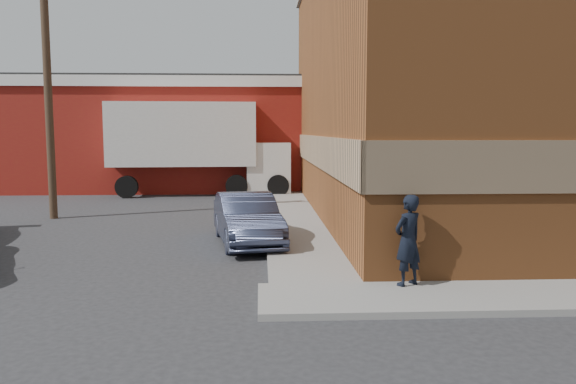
# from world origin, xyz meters

# --- Properties ---
(ground) EXTENTS (90.00, 90.00, 0.00)m
(ground) POSITION_xyz_m (0.00, 0.00, 0.00)
(ground) COLOR #28282B
(ground) RESTS_ON ground
(brick_building) EXTENTS (14.25, 18.25, 9.36)m
(brick_building) POSITION_xyz_m (8.50, 9.00, 4.68)
(brick_building) COLOR #965226
(brick_building) RESTS_ON ground
(sidewalk_west) EXTENTS (1.80, 18.00, 0.12)m
(sidewalk_west) POSITION_xyz_m (0.60, 9.00, 0.06)
(sidewalk_west) COLOR gray
(sidewalk_west) RESTS_ON ground
(warehouse) EXTENTS (16.30, 8.30, 5.60)m
(warehouse) POSITION_xyz_m (-6.00, 20.00, 2.81)
(warehouse) COLOR maroon
(warehouse) RESTS_ON ground
(utility_pole) EXTENTS (2.00, 0.26, 9.00)m
(utility_pole) POSITION_xyz_m (-7.50, 9.00, 4.75)
(utility_pole) COLOR #453022
(utility_pole) RESTS_ON ground
(man) EXTENTS (0.74, 0.68, 1.70)m
(man) POSITION_xyz_m (2.27, -0.25, 0.97)
(man) COLOR black
(man) RESTS_ON sidewalk_south
(sedan) EXTENTS (2.09, 4.23, 1.33)m
(sedan) POSITION_xyz_m (-0.80, 4.30, 0.67)
(sedan) COLOR #303750
(sedan) RESTS_ON ground
(box_truck) EXTENTS (8.73, 3.01, 4.26)m
(box_truck) POSITION_xyz_m (-3.17, 16.04, 2.45)
(box_truck) COLOR silver
(box_truck) RESTS_ON ground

